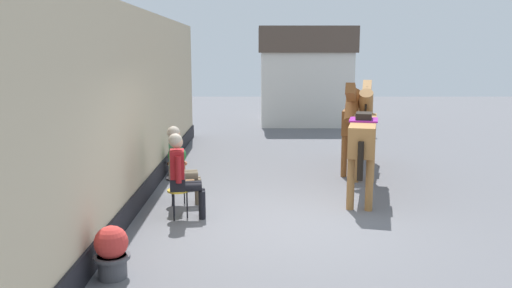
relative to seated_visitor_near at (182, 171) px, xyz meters
The scene contains 10 objects.
ground_plane 3.26m from the seated_visitor_near, 60.10° to the left, with size 40.00×40.00×0.00m, color slate.
pub_facade_wall 1.75m from the seated_visitor_near, 127.75° to the left, with size 0.34×14.00×3.40m.
distant_cottage 11.56m from the seated_visitor_near, 75.00° to the left, with size 3.40×2.60×3.50m.
seated_visitor_near is the anchor object (origin of this frame).
seated_visitor_far 0.82m from the seated_visitor_near, 100.75° to the left, with size 0.61×0.48×1.39m.
saddled_horse_near 3.55m from the seated_visitor_near, 25.37° to the left, with size 0.97×2.95×2.06m.
saddled_horse_far 5.01m from the seated_visitor_near, 46.34° to the left, with size 1.09×2.92×2.06m.
flower_planter_nearest 2.35m from the seated_visitor_near, 103.15° to the right, with size 0.43×0.43×0.64m.
flower_planter_farthest 3.03m from the seated_visitor_near, 99.99° to the left, with size 0.43×0.43×0.64m.
satchel_bag 1.86m from the seated_visitor_near, 94.91° to the left, with size 0.28×0.12×0.20m, color brown.
Camera 1 is at (-0.39, -7.85, 2.67)m, focal length 36.70 mm.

